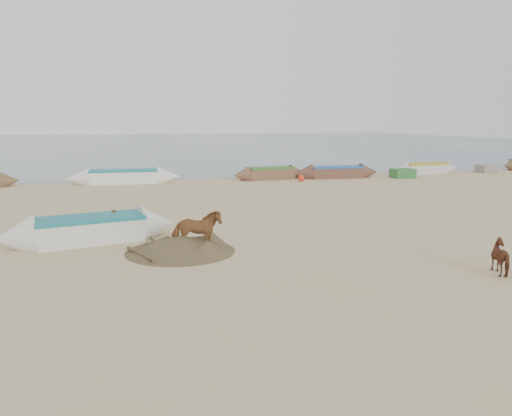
{
  "coord_description": "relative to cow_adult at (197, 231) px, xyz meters",
  "views": [
    {
      "loc": [
        -4.4,
        -12.74,
        4.04
      ],
      "look_at": [
        0.0,
        4.0,
        1.0
      ],
      "focal_mm": 35.0,
      "sensor_mm": 36.0,
      "label": 1
    }
  ],
  "objects": [
    {
      "name": "beach_clutter",
      "position": [
        7.1,
        17.09,
        -0.35
      ],
      "size": [
        45.28,
        4.17,
        0.64
      ],
      "color": "#306B41",
      "rests_on": "ground"
    },
    {
      "name": "calf_front",
      "position": [
        -2.38,
        3.08,
        -0.15
      ],
      "size": [
        1.16,
        1.12,
        0.99
      ],
      "primitive_type": "imported",
      "rotation": [
        0.0,
        0.0,
        -1.11
      ],
      "color": "#56311B",
      "rests_on": "ground"
    },
    {
      "name": "calf_right",
      "position": [
        7.6,
        -4.44,
        -0.2
      ],
      "size": [
        0.89,
        1.0,
        0.91
      ],
      "primitive_type": "imported",
      "rotation": [
        0.0,
        0.0,
        1.71
      ],
      "color": "brown",
      "rests_on": "ground"
    },
    {
      "name": "debris_pile",
      "position": [
        -0.51,
        0.05,
        -0.4
      ],
      "size": [
        3.85,
        3.85,
        0.5
      ],
      "primitive_type": "cone",
      "rotation": [
        0.0,
        0.0,
        0.13
      ],
      "color": "brown",
      "rests_on": "ground"
    },
    {
      "name": "ground",
      "position": [
        2.33,
        -2.44,
        -0.65
      ],
      "size": [
        140.0,
        140.0,
        0.0
      ],
      "primitive_type": "plane",
      "color": "tan",
      "rests_on": "ground"
    },
    {
      "name": "waterline_canoes",
      "position": [
        2.41,
        18.23,
        -0.23
      ],
      "size": [
        58.68,
        3.4,
        0.91
      ],
      "color": "brown",
      "rests_on": "ground"
    },
    {
      "name": "cow_adult",
      "position": [
        0.0,
        0.0,
        0.0
      ],
      "size": [
        1.58,
        0.8,
        1.3
      ],
      "primitive_type": "imported",
      "rotation": [
        0.0,
        0.0,
        1.5
      ],
      "color": "brown",
      "rests_on": "ground"
    },
    {
      "name": "sea",
      "position": [
        2.33,
        79.56,
        -0.64
      ],
      "size": [
        160.0,
        160.0,
        0.0
      ],
      "primitive_type": "plane",
      "color": "slate",
      "rests_on": "ground"
    },
    {
      "name": "near_canoe",
      "position": [
        -3.31,
        2.09,
        -0.21
      ],
      "size": [
        6.05,
        2.72,
        0.87
      ],
      "primitive_type": null,
      "rotation": [
        0.0,
        0.0,
        0.22
      ],
      "color": "silver",
      "rests_on": "ground"
    }
  ]
}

